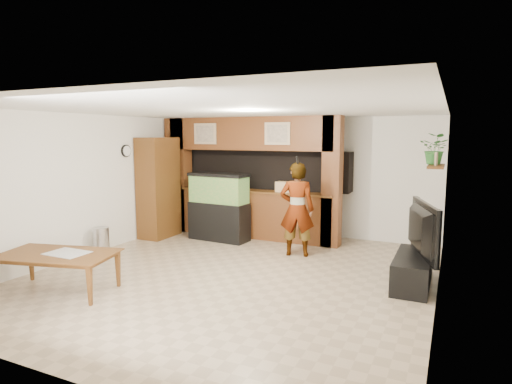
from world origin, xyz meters
The scene contains 20 objects.
floor centered at (0.00, 0.00, 0.00)m, with size 6.50×6.50×0.00m, color tan.
ceiling centered at (0.00, 0.00, 2.60)m, with size 6.50×6.50×0.00m, color white.
wall_back centered at (0.00, 3.25, 1.30)m, with size 6.00×6.00×0.00m, color silver.
wall_left centered at (-3.00, 0.00, 1.30)m, with size 6.50×6.50×0.00m, color silver.
wall_right centered at (3.00, 0.00, 1.30)m, with size 6.50×6.50×0.00m, color silver.
partition centered at (-0.95, 2.64, 1.31)m, with size 4.20×0.99×2.60m.
wall_clock centered at (-2.97, 1.00, 1.90)m, with size 0.05×0.25×0.25m.
wall_shelf centered at (2.85, 1.95, 1.70)m, with size 0.25×0.90×0.04m, color brown.
pantry_cabinet centered at (-2.70, 1.67, 1.08)m, with size 0.54×0.89×2.17m, color brown.
trash_can centered at (-2.72, -0.03, 0.27)m, with size 0.29×0.29×0.53m, color #B2B2B7.
aquarium centered at (-1.35, 1.95, 0.70)m, with size 1.29×0.48×1.43m.
tv_stand centered at (2.65, 0.72, 0.23)m, with size 0.50×1.36×0.45m, color black.
television centered at (2.65, 0.72, 0.85)m, with size 1.38×0.18×0.79m, color black.
photo_frame centered at (2.85, 1.77, 1.83)m, with size 0.03×0.16×0.22m, color tan.
potted_plant centered at (2.82, 2.14, 1.98)m, with size 0.48×0.41×0.53m, color #296829.
person centered at (0.55, 1.51, 0.87)m, with size 0.63×0.42×1.74m, color #947551.
microphone centered at (0.60, 1.35, 1.78)m, with size 0.03×0.03×0.15m, color black.
dining_table centered at (-1.88, -1.72, 0.28)m, with size 1.60×0.89×0.56m, color brown.
newspaper_a centered at (-1.76, -1.63, 0.57)m, with size 0.56×0.41×0.01m, color silver.
counter_box centered at (-0.07, 2.45, 1.15)m, with size 0.33×0.22×0.22m, color tan.
Camera 1 is at (3.12, -5.82, 2.21)m, focal length 30.00 mm.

